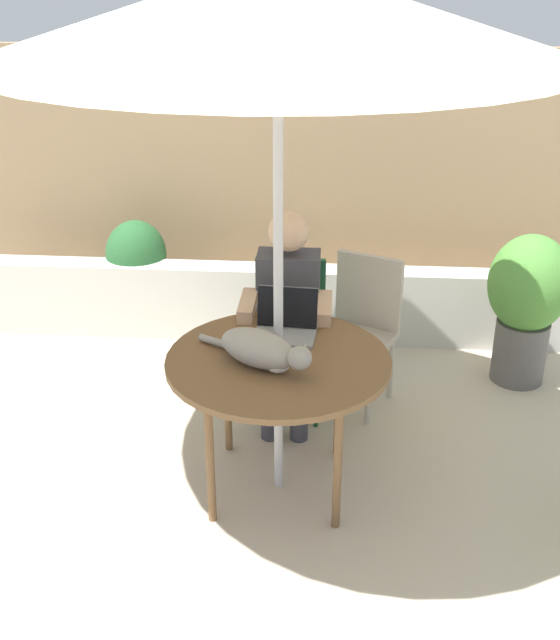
% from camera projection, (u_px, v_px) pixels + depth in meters
% --- Properties ---
extents(ground_plane, '(14.00, 14.00, 0.00)m').
position_uv_depth(ground_plane, '(279.00, 484.00, 3.97)').
color(ground_plane, beige).
extents(fence_back, '(4.94, 0.08, 1.87)m').
position_uv_depth(fence_back, '(303.00, 181.00, 5.66)').
color(fence_back, '#937756').
rests_on(fence_back, ground).
extents(planter_wall_low, '(4.45, 0.20, 0.52)m').
position_uv_depth(planter_wall_low, '(297.00, 303.00, 5.35)').
color(planter_wall_low, beige).
rests_on(planter_wall_low, ground).
extents(patio_table, '(1.06, 1.06, 0.73)m').
position_uv_depth(patio_table, '(278.00, 369.00, 3.68)').
color(patio_table, brown).
rests_on(patio_table, ground).
extents(patio_umbrella, '(2.39, 2.39, 2.43)m').
position_uv_depth(patio_umbrella, '(278.00, 8.00, 3.00)').
color(patio_umbrella, '#B7B7BC').
rests_on(patio_umbrella, ground).
extents(chair_occupied, '(0.40, 0.40, 0.88)m').
position_uv_depth(chair_occupied, '(289.00, 325.00, 4.48)').
color(chair_occupied, '#194C2D').
rests_on(chair_occupied, ground).
extents(chair_empty, '(0.53, 0.53, 0.88)m').
position_uv_depth(chair_empty, '(361.00, 320.00, 4.53)').
color(chair_empty, '#B2A899').
rests_on(chair_empty, ground).
extents(person_seated, '(0.48, 0.48, 1.22)m').
position_uv_depth(person_seated, '(288.00, 309.00, 4.26)').
color(person_seated, '#3F3F47').
rests_on(person_seated, ground).
extents(laptop, '(0.32, 0.27, 0.21)m').
position_uv_depth(laptop, '(286.00, 321.00, 3.88)').
color(laptop, gray).
rests_on(laptop, patio_table).
extents(cat, '(0.56, 0.41, 0.17)m').
position_uv_depth(cat, '(263.00, 350.00, 3.55)').
color(cat, gray).
rests_on(cat, patio_table).
extents(potted_plant_by_chair, '(0.42, 0.42, 0.77)m').
position_uv_depth(potted_plant_by_chair, '(138.00, 270.00, 5.50)').
color(potted_plant_by_chair, '#33383D').
rests_on(potted_plant_by_chair, ground).
extents(potted_plant_corner, '(0.49, 0.49, 0.95)m').
position_uv_depth(potted_plant_corner, '(527.00, 299.00, 4.71)').
color(potted_plant_corner, '#595654').
rests_on(potted_plant_corner, ground).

